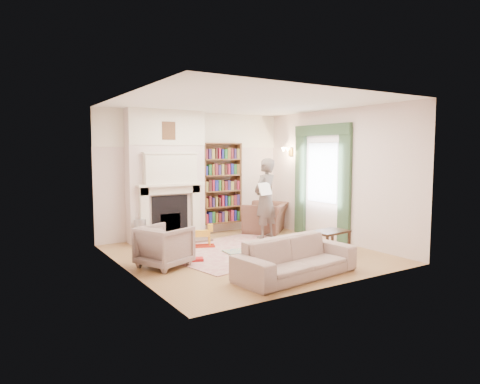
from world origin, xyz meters
TOP-DOWN VIEW (x-y plane):
  - floor at (0.00, 0.00)m, footprint 4.50×4.50m
  - ceiling at (0.00, 0.00)m, footprint 4.50×4.50m
  - wall_back at (0.00, 2.25)m, footprint 4.50×0.00m
  - wall_front at (0.00, -2.25)m, footprint 4.50×0.00m
  - wall_left at (-2.25, 0.00)m, footprint 0.00×4.50m
  - wall_right at (2.25, 0.00)m, footprint 0.00×4.50m
  - fireplace at (-0.75, 2.05)m, footprint 1.70×0.58m
  - bookcase at (0.65, 2.12)m, footprint 1.00×0.24m
  - window at (2.23, 0.40)m, footprint 0.02×0.90m
  - curtain_left at (2.20, -0.30)m, footprint 0.07×0.32m
  - curtain_right at (2.20, 1.10)m, footprint 0.07×0.32m
  - pelmet at (2.19, 0.40)m, footprint 0.09×1.70m
  - wall_sconce at (2.03, 1.50)m, footprint 0.20×0.24m
  - rug at (0.01, 0.37)m, footprint 3.26×2.73m
  - armchair_reading at (1.60, 1.64)m, footprint 1.42×1.40m
  - armchair_left at (-1.64, 0.00)m, footprint 0.99×0.98m
  - sofa at (-0.14, -1.60)m, footprint 2.09×1.02m
  - man_reading at (1.15, 1.04)m, footprint 0.75×0.61m
  - newspaper at (1.00, 0.84)m, footprint 0.41×0.24m
  - coffee_table at (1.30, -0.84)m, footprint 0.75×0.54m
  - paraffin_heater at (-1.47, 1.70)m, footprint 0.25×0.25m
  - rocking_horse at (-0.48, 0.95)m, footprint 0.57×0.38m
  - board_game at (-0.16, 0.18)m, footprint 0.40×0.40m
  - game_box_lid at (-1.06, 0.03)m, footprint 0.33×0.28m
  - comic_annuals at (0.30, -0.40)m, footprint 0.68×0.53m

SIDE VIEW (x-z plane):
  - floor at x=0.00m, z-range 0.00..0.00m
  - rug at x=0.01m, z-range 0.00..0.01m
  - comic_annuals at x=0.30m, z-range 0.01..0.03m
  - board_game at x=-0.16m, z-range 0.01..0.04m
  - game_box_lid at x=-1.06m, z-range 0.01..0.06m
  - coffee_table at x=1.30m, z-range 0.00..0.45m
  - rocking_horse at x=-0.48m, z-range 0.00..0.47m
  - paraffin_heater at x=-1.47m, z-range 0.00..0.55m
  - sofa at x=-0.14m, z-range 0.00..0.59m
  - armchair_reading at x=1.60m, z-range 0.00..0.69m
  - armchair_left at x=-1.64m, z-range 0.00..0.69m
  - man_reading at x=1.15m, z-range 0.00..1.77m
  - newspaper at x=1.00m, z-range 0.99..1.25m
  - bookcase at x=0.65m, z-range 0.25..2.10m
  - curtain_left at x=2.20m, z-range 0.00..2.40m
  - curtain_right at x=2.20m, z-range 0.00..2.40m
  - fireplace at x=-0.75m, z-range -0.01..2.79m
  - wall_back at x=0.00m, z-range -0.85..3.65m
  - wall_front at x=0.00m, z-range -0.85..3.65m
  - wall_left at x=-2.25m, z-range -0.85..3.65m
  - wall_right at x=2.25m, z-range -0.85..3.65m
  - window at x=2.23m, z-range 0.80..2.10m
  - wall_sconce at x=2.03m, z-range 1.78..2.02m
  - pelmet at x=2.19m, z-range 2.26..2.50m
  - ceiling at x=0.00m, z-range 2.80..2.80m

